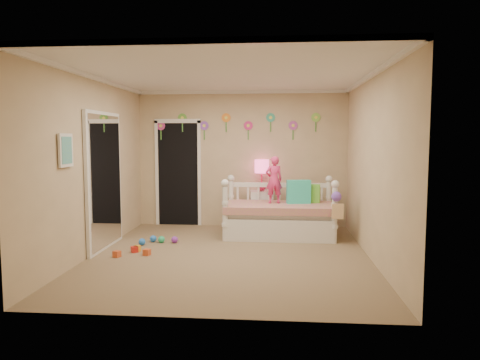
# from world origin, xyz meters

# --- Properties ---
(floor) EXTENTS (4.00, 4.50, 0.01)m
(floor) POSITION_xyz_m (0.00, 0.00, 0.00)
(floor) COLOR #7F684C
(floor) RESTS_ON ground
(ceiling) EXTENTS (4.00, 4.50, 0.01)m
(ceiling) POSITION_xyz_m (0.00, 0.00, 2.60)
(ceiling) COLOR white
(ceiling) RESTS_ON floor
(back_wall) EXTENTS (4.00, 0.01, 2.60)m
(back_wall) POSITION_xyz_m (0.00, 2.25, 1.30)
(back_wall) COLOR tan
(back_wall) RESTS_ON floor
(left_wall) EXTENTS (0.01, 4.50, 2.60)m
(left_wall) POSITION_xyz_m (-2.00, 0.00, 1.30)
(left_wall) COLOR tan
(left_wall) RESTS_ON floor
(right_wall) EXTENTS (0.01, 4.50, 2.60)m
(right_wall) POSITION_xyz_m (2.00, 0.00, 1.30)
(right_wall) COLOR tan
(right_wall) RESTS_ON floor
(crown_molding) EXTENTS (4.00, 4.50, 0.06)m
(crown_molding) POSITION_xyz_m (0.00, 0.00, 2.57)
(crown_molding) COLOR white
(crown_molding) RESTS_ON ceiling
(daybed) EXTENTS (1.90, 1.03, 1.02)m
(daybed) POSITION_xyz_m (0.72, 1.37, 0.51)
(daybed) COLOR white
(daybed) RESTS_ON floor
(pillow_turquoise) EXTENTS (0.42, 0.21, 0.41)m
(pillow_turquoise) POSITION_xyz_m (1.05, 1.44, 0.77)
(pillow_turquoise) COLOR #27C5BB
(pillow_turquoise) RESTS_ON daybed
(pillow_lime) EXTENTS (0.36, 0.18, 0.32)m
(pillow_lime) POSITION_xyz_m (1.26, 1.55, 0.73)
(pillow_lime) COLOR #71D641
(pillow_lime) RESTS_ON daybed
(child) EXTENTS (0.34, 0.26, 0.82)m
(child) POSITION_xyz_m (0.62, 1.42, 0.98)
(child) COLOR #F4377B
(child) RESTS_ON daybed
(nightstand) EXTENTS (0.45, 0.36, 0.71)m
(nightstand) POSITION_xyz_m (0.39, 2.07, 0.35)
(nightstand) COLOR white
(nightstand) RESTS_ON floor
(table_lamp) EXTENTS (0.27, 0.27, 0.59)m
(table_lamp) POSITION_xyz_m (0.39, 2.07, 1.10)
(table_lamp) COLOR #E01D4D
(table_lamp) RESTS_ON nightstand
(closet_doorway) EXTENTS (0.90, 0.04, 2.07)m
(closet_doorway) POSITION_xyz_m (-1.25, 2.23, 1.03)
(closet_doorway) COLOR black
(closet_doorway) RESTS_ON back_wall
(flower_decals) EXTENTS (3.40, 0.02, 0.50)m
(flower_decals) POSITION_xyz_m (-0.09, 2.24, 1.94)
(flower_decals) COLOR #B2668C
(flower_decals) RESTS_ON back_wall
(mirror_closet) EXTENTS (0.07, 1.30, 2.10)m
(mirror_closet) POSITION_xyz_m (-1.96, 0.30, 1.05)
(mirror_closet) COLOR white
(mirror_closet) RESTS_ON left_wall
(wall_picture) EXTENTS (0.05, 0.34, 0.42)m
(wall_picture) POSITION_xyz_m (-1.97, -0.90, 1.55)
(wall_picture) COLOR white
(wall_picture) RESTS_ON left_wall
(hanging_bag) EXTENTS (0.20, 0.16, 0.36)m
(hanging_bag) POSITION_xyz_m (1.62, 0.82, 0.62)
(hanging_bag) COLOR beige
(hanging_bag) RESTS_ON daybed
(toy_scatter) EXTENTS (1.09, 1.45, 0.11)m
(toy_scatter) POSITION_xyz_m (-1.26, 0.41, 0.06)
(toy_scatter) COLOR #996666
(toy_scatter) RESTS_ON floor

